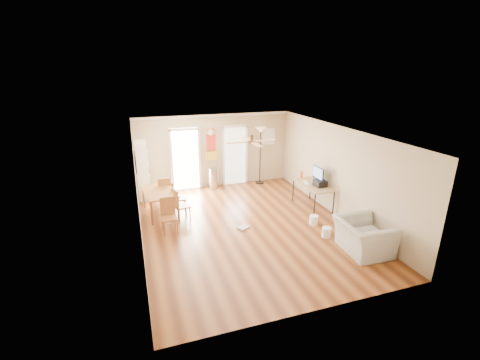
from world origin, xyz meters
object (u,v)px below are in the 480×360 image
object	(u,v)px
dining_chair_right_b	(182,204)
wastebasket_a	(314,220)
dining_chair_far	(165,191)
torchiere_lamp	(260,156)
bookshelf	(142,170)
dining_table	(160,202)
dining_chair_near	(169,216)
trash_can	(214,178)
computer_desk	(312,196)
wastebasket_b	(326,232)
printer	(320,183)
armchair	(363,237)
dining_chair_right_a	(179,197)

from	to	relation	value
dining_chair_right_b	wastebasket_a	size ratio (longest dim) A/B	3.50
dining_chair_far	torchiere_lamp	size ratio (longest dim) A/B	0.44
bookshelf	dining_table	bearing A→B (deg)	-73.81
dining_chair_near	torchiere_lamp	xyz separation A→B (m)	(3.68, 2.92, 0.58)
trash_can	computer_desk	distance (m)	3.62
torchiere_lamp	wastebasket_b	world-z (taller)	torchiere_lamp
bookshelf	wastebasket_b	world-z (taller)	bookshelf
wastebasket_b	printer	bearing A→B (deg)	65.85
dining_chair_far	dining_table	bearing A→B (deg)	72.46
torchiere_lamp	dining_chair_right_b	bearing A→B (deg)	-145.39
dining_table	wastebasket_b	size ratio (longest dim) A/B	5.43
trash_can	printer	xyz separation A→B (m)	(2.57, -2.85, 0.49)
trash_can	dining_chair_near	bearing A→B (deg)	-123.02
wastebasket_b	armchair	xyz separation A→B (m)	(0.41, -0.87, 0.26)
wastebasket_b	computer_desk	bearing A→B (deg)	71.27
printer	wastebasket_a	xyz separation A→B (m)	(-0.66, -0.86, -0.72)
printer	torchiere_lamp	bearing A→B (deg)	105.60
dining_chair_right_b	dining_chair_far	distance (m)	1.27
dining_chair_far	trash_can	size ratio (longest dim) A/B	1.27
dining_chair_right_b	wastebasket_b	world-z (taller)	dining_chair_right_b
bookshelf	dining_chair_right_b	xyz separation A→B (m)	(0.94, -2.09, -0.48)
dining_chair_near	torchiere_lamp	bearing A→B (deg)	35.76
wastebasket_a	wastebasket_b	size ratio (longest dim) A/B	1.01
torchiere_lamp	computer_desk	world-z (taller)	torchiere_lamp
dining_chair_near	armchair	world-z (taller)	dining_chair_near
dining_chair_near	wastebasket_a	world-z (taller)	dining_chair_near
bookshelf	dining_chair_right_a	xyz separation A→B (m)	(0.94, -1.54, -0.46)
dining_table	torchiere_lamp	xyz separation A→B (m)	(3.79, 1.61, 0.70)
computer_desk	armchair	bearing A→B (deg)	-94.19
dining_chair_right_a	torchiere_lamp	world-z (taller)	torchiere_lamp
dining_chair_right_a	dining_chair_right_b	distance (m)	0.56
dining_table	printer	size ratio (longest dim) A/B	4.01
bookshelf	dining_chair_right_a	distance (m)	1.86
dining_chair_far	dining_chair_near	bearing A→B (deg)	88.58
torchiere_lamp	dining_chair_near	bearing A→B (deg)	-141.57
torchiere_lamp	armchair	distance (m)	5.35
bookshelf	torchiere_lamp	xyz separation A→B (m)	(4.18, 0.14, 0.10)
dining_chair_right_b	torchiere_lamp	xyz separation A→B (m)	(3.24, 2.24, 0.59)
wastebasket_a	printer	bearing A→B (deg)	52.69
dining_chair_near	computer_desk	world-z (taller)	dining_chair_near
dining_table	armchair	size ratio (longest dim) A/B	1.19
dining_chair_far	torchiere_lamp	distance (m)	3.78
dining_chair_near	wastebasket_a	bearing A→B (deg)	-14.04
dining_table	dining_chair_right_b	world-z (taller)	dining_chair_right_b
dining_chair_right_b	dining_chair_near	xyz separation A→B (m)	(-0.43, -0.68, 0.00)
printer	armchair	distance (m)	2.52
wastebasket_b	dining_chair_far	bearing A→B (deg)	137.28
trash_can	wastebasket_b	bearing A→B (deg)	-67.27
dining_chair_near	trash_can	distance (m)	3.51
trash_can	wastebasket_b	xyz separation A→B (m)	(1.86, -4.44, -0.23)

